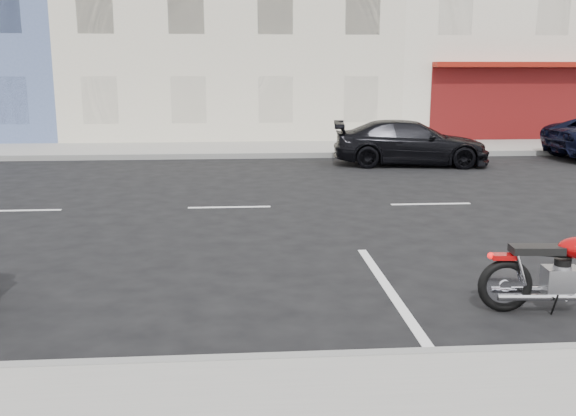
# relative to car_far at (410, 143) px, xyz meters

# --- Properties ---
(ground) EXTENTS (120.00, 120.00, 0.00)m
(ground) POSITION_rel_car_far_xyz_m (-2.98, -5.33, -0.62)
(ground) COLOR black
(ground) RESTS_ON ground
(sidewalk_far) EXTENTS (80.00, 3.40, 0.15)m
(sidewalk_far) POSITION_rel_car_far_xyz_m (-7.98, 3.37, -0.55)
(sidewalk_far) COLOR gray
(sidewalk_far) RESTS_ON ground
(curb_far) EXTENTS (80.00, 0.12, 0.16)m
(curb_far) POSITION_rel_car_far_xyz_m (-7.98, 1.67, -0.54)
(curb_far) COLOR gray
(curb_far) RESTS_ON ground
(car_far) EXTENTS (4.49, 2.31, 1.24)m
(car_far) POSITION_rel_car_far_xyz_m (0.00, 0.00, 0.00)
(car_far) COLOR black
(car_far) RESTS_ON ground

